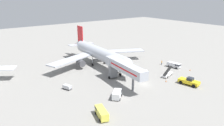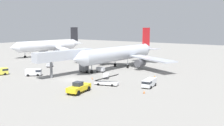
{
  "view_description": "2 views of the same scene",
  "coord_description": "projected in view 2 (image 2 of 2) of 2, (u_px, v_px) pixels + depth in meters",
  "views": [
    {
      "loc": [
        -46.93,
        -45.31,
        27.39
      ],
      "look_at": [
        -2.13,
        13.77,
        3.95
      ],
      "focal_mm": 35.34,
      "sensor_mm": 36.0,
      "label": 1
    },
    {
      "loc": [
        48.59,
        -49.49,
        14.6
      ],
      "look_at": [
        1.97,
        16.2,
        2.78
      ],
      "focal_mm": 41.46,
      "sensor_mm": 36.0,
      "label": 2
    }
  ],
  "objects": [
    {
      "name": "airplane_background",
      "position": [
        49.0,
        46.0,
        123.89
      ],
      "size": [
        35.62,
        37.96,
        13.53
      ],
      "color": "silver",
      "rests_on": "ground"
    },
    {
      "name": "safety_cone_bravo",
      "position": [
        84.0,
        84.0,
        63.26
      ],
      "size": [
        0.39,
        0.39,
        0.59
      ],
      "color": "black",
      "rests_on": "ground"
    },
    {
      "name": "pushback_tug",
      "position": [
        79.0,
        88.0,
        56.23
      ],
      "size": [
        3.6,
        6.72,
        2.48
      ],
      "color": "yellow",
      "rests_on": "ground"
    },
    {
      "name": "belt_loader_truck",
      "position": [
        106.0,
        82.0,
        63.23
      ],
      "size": [
        6.21,
        3.46,
        2.95
      ],
      "color": "white",
      "rests_on": "ground"
    },
    {
      "name": "baggage_cart_far_right",
      "position": [
        106.0,
        76.0,
        71.22
      ],
      "size": [
        2.48,
        2.75,
        1.41
      ],
      "color": "#38383D",
      "rests_on": "ground"
    },
    {
      "name": "baggage_cart_near_center",
      "position": [
        101.0,
        69.0,
        80.84
      ],
      "size": [
        2.73,
        1.82,
        1.54
      ],
      "color": "#38383D",
      "rests_on": "ground"
    },
    {
      "name": "safety_cone_charlie",
      "position": [
        92.0,
        78.0,
        70.4
      ],
      "size": [
        0.34,
        0.34,
        0.52
      ],
      "color": "black",
      "rests_on": "ground"
    },
    {
      "name": "service_van_near_right",
      "position": [
        34.0,
        72.0,
        75.03
      ],
      "size": [
        4.67,
        4.47,
        2.02
      ],
      "color": "white",
      "rests_on": "ground"
    },
    {
      "name": "jet_bridge",
      "position": [
        67.0,
        56.0,
        75.32
      ],
      "size": [
        5.75,
        19.25,
        7.45
      ],
      "color": "#B2B7C1",
      "rests_on": "ground"
    },
    {
      "name": "ground_plane",
      "position": [
        71.0,
        80.0,
        69.88
      ],
      "size": [
        300.0,
        300.0,
        0.0
      ],
      "primitive_type": "plane",
      "color": "gray"
    },
    {
      "name": "ground_crew_worker_foreground",
      "position": [
        155.0,
        79.0,
        66.23
      ],
      "size": [
        0.47,
        0.47,
        1.82
      ],
      "color": "#1E2333",
      "rests_on": "ground"
    },
    {
      "name": "service_van_mid_center",
      "position": [
        149.0,
        82.0,
        61.36
      ],
      "size": [
        2.69,
        5.42,
        1.91
      ],
      "color": "silver",
      "rests_on": "ground"
    },
    {
      "name": "safety_cone_alpha",
      "position": [
        144.0,
        92.0,
        55.72
      ],
      "size": [
        0.4,
        0.4,
        0.62
      ],
      "color": "black",
      "rests_on": "ground"
    },
    {
      "name": "airplane_at_gate",
      "position": [
        120.0,
        54.0,
        89.09
      ],
      "size": [
        42.76,
        43.42,
        13.64
      ],
      "color": "#B7BCC6",
      "rests_on": "ground"
    },
    {
      "name": "baggage_cart_mid_right",
      "position": [
        50.0,
        65.0,
        90.67
      ],
      "size": [
        2.19,
        2.93,
        1.39
      ],
      "color": "#38383D",
      "rests_on": "ground"
    }
  ]
}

